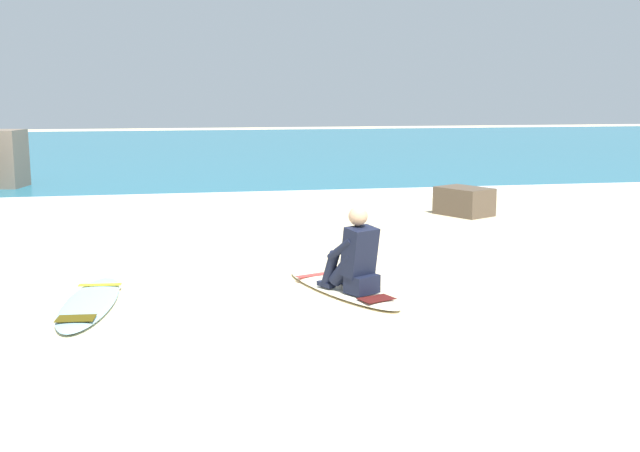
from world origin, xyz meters
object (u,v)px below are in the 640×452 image
Objects in this scene: surfer_seated at (355,259)px; surfboard_spare_near at (90,302)px; surfboard_main at (342,288)px; shoreline_rock at (464,201)px.

surfer_seated is 2.88m from surfboard_spare_near.
shoreline_rock reaches higher than surfboard_main.
surfer_seated is (0.08, -0.27, 0.40)m from surfboard_main.
surfboard_main is at bearing 1.61° from surfboard_spare_near.
surfboard_spare_near is at bearing -140.79° from shoreline_rock.
surfer_seated is at bearing -72.79° from surfboard_main.
surfboard_main is 2.28× the size of shoreline_rock.
surfboard_spare_near is (-2.84, 0.19, -0.40)m from surfer_seated.
surfer_seated reaches higher than surfboard_spare_near.
surfer_seated is at bearing -122.39° from shoreline_rock.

